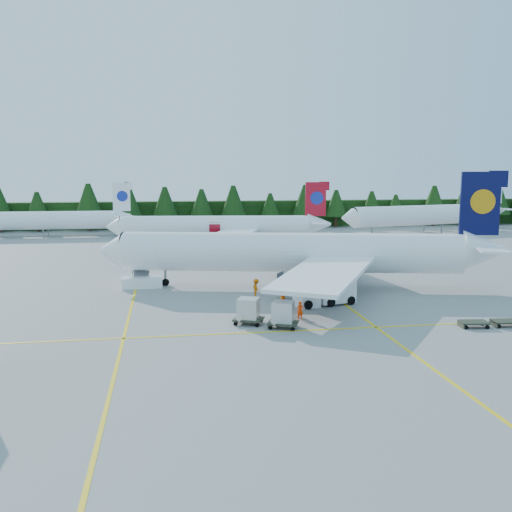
{
  "coord_description": "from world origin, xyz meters",
  "views": [
    {
      "loc": [
        -10.65,
        -48.73,
        12.39
      ],
      "look_at": [
        -1.1,
        11.37,
        3.5
      ],
      "focal_mm": 40.0,
      "sensor_mm": 36.0,
      "label": 1
    }
  ],
  "objects": [
    {
      "name": "airliner_red",
      "position": [
        -2.98,
        47.89,
        3.26
      ],
      "size": [
        37.24,
        30.49,
        10.85
      ],
      "rotation": [
        0.0,
        0.0,
        -0.12
      ],
      "color": "white",
      "rests_on": "ground"
    },
    {
      "name": "ground",
      "position": [
        0.0,
        0.0,
        0.0
      ],
      "size": [
        320.0,
        320.0,
        0.0
      ],
      "primitive_type": "plane",
      "color": "gray",
      "rests_on": "ground"
    },
    {
      "name": "taxi_stripe_b",
      "position": [
        6.0,
        20.0,
        0.01
      ],
      "size": [
        0.25,
        120.0,
        0.01
      ],
      "primitive_type": "cube",
      "color": "yellow",
      "rests_on": "ground"
    },
    {
      "name": "uld_pair",
      "position": [
        -2.77,
        -4.17,
        1.22
      ],
      "size": [
        5.44,
        4.17,
        1.81
      ],
      "rotation": [
        0.0,
        0.0,
        -0.38
      ],
      "color": "#2F3325",
      "rests_on": "ground"
    },
    {
      "name": "service_truck",
      "position": [
        4.09,
        2.46,
        1.38
      ],
      "size": [
        6.11,
        3.43,
        2.79
      ],
      "rotation": [
        0.0,
        0.0,
        0.25
      ],
      "color": "silver",
      "rests_on": "ground"
    },
    {
      "name": "crew_c",
      "position": [
        -1.82,
        6.76,
        0.93
      ],
      "size": [
        0.68,
        0.87,
        1.86
      ],
      "primitive_type": "imported",
      "rotation": [
        0.0,
        0.0,
        1.8
      ],
      "color": "#DD5F04",
      "rests_on": "ground"
    },
    {
      "name": "taxi_stripe_cross",
      "position": [
        0.0,
        -6.0,
        0.01
      ],
      "size": [
        80.0,
        0.25,
        0.01
      ],
      "primitive_type": "cube",
      "color": "yellow",
      "rests_on": "ground"
    },
    {
      "name": "airliner_navy",
      "position": [
        1.97,
        11.25,
        3.77
      ],
      "size": [
        42.48,
        34.57,
        12.52
      ],
      "rotation": [
        0.0,
        0.0,
        -0.22
      ],
      "color": "white",
      "rests_on": "ground"
    },
    {
      "name": "airstairs",
      "position": [
        -13.43,
        13.95,
        0.85
      ],
      "size": [
        4.48,
        6.08,
        3.91
      ],
      "rotation": [
        0.0,
        0.0,
        0.06
      ],
      "color": "white",
      "rests_on": "ground"
    },
    {
      "name": "crew_b",
      "position": [
        -0.54,
        0.28,
        0.96
      ],
      "size": [
        1.12,
        0.99,
        1.91
      ],
      "primitive_type": "imported",
      "rotation": [
        0.0,
        0.0,
        3.48
      ],
      "color": "#FF6605",
      "rests_on": "ground"
    },
    {
      "name": "crew_a",
      "position": [
        0.48,
        -2.71,
        0.79
      ],
      "size": [
        0.59,
        0.39,
        1.58
      ],
      "primitive_type": "imported",
      "rotation": [
        0.0,
        0.0,
        0.02
      ],
      "color": "#FF3C05",
      "rests_on": "ground"
    },
    {
      "name": "treeline_hedge",
      "position": [
        0.0,
        82.0,
        3.0
      ],
      "size": [
        220.0,
        4.0,
        6.0
      ],
      "primitive_type": "cube",
      "color": "black",
      "rests_on": "ground"
    },
    {
      "name": "airliner_far_right",
      "position": [
        41.65,
        62.4,
        3.78
      ],
      "size": [
        40.63,
        13.8,
        12.07
      ],
      "rotation": [
        0.0,
        0.0,
        0.26
      ],
      "color": "white",
      "rests_on": "ground"
    },
    {
      "name": "airliner_far_left",
      "position": [
        -36.68,
        67.28,
        3.27
      ],
      "size": [
        35.81,
        3.74,
        10.42
      ],
      "rotation": [
        0.0,
        0.0,
        -0.01
      ],
      "color": "white",
      "rests_on": "ground"
    },
    {
      "name": "taxi_stripe_a",
      "position": [
        -14.0,
        20.0,
        0.01
      ],
      "size": [
        0.25,
        120.0,
        0.01
      ],
      "primitive_type": "cube",
      "color": "yellow",
      "rests_on": "ground"
    }
  ]
}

